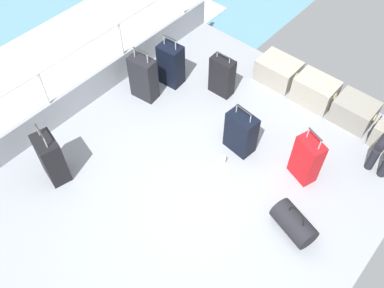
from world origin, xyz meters
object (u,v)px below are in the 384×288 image
Objects in this scene: cargo_crate_2 at (354,111)px; duffel_bag at (294,223)px; cargo_crate_1 at (315,91)px; suitcase_1 at (241,133)px; suitcase_3 at (222,76)px; suitcase_4 at (307,159)px; suitcase_0 at (51,158)px; paper_cup at (223,160)px; cargo_crate_0 at (278,71)px; suitcase_2 at (171,65)px; suitcase_5 at (144,78)px.

duffel_bag is (0.30, -2.07, -0.03)m from cargo_crate_2.
cargo_crate_1 is 1.49m from suitcase_1.
suitcase_3 is 0.87× the size of suitcase_4.
suitcase_1 reaches higher than cargo_crate_2.
suitcase_3 is at bearing 75.83° from suitcase_0.
suitcase_0 is 3.09m from duffel_bag.
suitcase_1 reaches higher than paper_cup.
cargo_crate_2 is 5.97× the size of paper_cup.
suitcase_1 reaches higher than cargo_crate_0.
suitcase_2 reaches higher than suitcase_4.
duffel_bag is (1.61, -2.08, -0.03)m from cargo_crate_0.
cargo_crate_2 is at bearing 54.04° from suitcase_0.
suitcase_1 is 0.43m from paper_cup.
cargo_crate_1 is 0.63m from cargo_crate_2.
cargo_crate_2 is (1.31, -0.01, 0.00)m from cargo_crate_0.
duffel_bag is at bearing -52.35° from cargo_crate_0.
cargo_crate_1 is 0.83× the size of suitcase_1.
suitcase_3 is at bearing 163.52° from suitcase_4.
duffel_bag is 1.28m from paper_cup.
cargo_crate_0 is 2.63m from duffel_bag.
duffel_bag is at bearing -9.02° from suitcase_5.
suitcase_4 reaches higher than paper_cup.
cargo_crate_0 is 1.07× the size of duffel_bag.
cargo_crate_0 is 1.68m from suitcase_2.
suitcase_1 is 0.87× the size of suitcase_5.
duffel_bag is at bearing -66.27° from suitcase_4.
suitcase_1 is at bearing -101.89° from cargo_crate_1.
paper_cup is (1.53, 1.59, -0.30)m from suitcase_0.
suitcase_5 is at bearing -173.42° from suitcase_4.
suitcase_0 is 1.03× the size of suitcase_5.
suitcase_2 is (-1.24, -1.12, 0.16)m from cargo_crate_0.
suitcase_0 is 2.22m from paper_cup.
suitcase_2 is at bearing 79.26° from suitcase_5.
suitcase_0 reaches higher than paper_cup.
suitcase_0 reaches higher than suitcase_3.
cargo_crate_0 is 1.02× the size of cargo_crate_1.
suitcase_2 is 0.98× the size of suitcase_5.
suitcase_4 is (0.90, 0.17, 0.02)m from suitcase_1.
cargo_crate_2 is 0.82× the size of suitcase_3.
suitcase_2 is 1.17× the size of suitcase_3.
suitcase_2 is at bearing 91.78° from suitcase_0.
suitcase_0 is (-2.47, -3.41, 0.17)m from cargo_crate_2.
suitcase_4 is (-0.04, -1.30, 0.15)m from cargo_crate_2.
suitcase_4 is (0.60, -1.28, 0.13)m from cargo_crate_1.
suitcase_5 is at bearing 95.23° from suitcase_0.
suitcase_4 is at bearing 6.58° from suitcase_5.
suitcase_4 is (1.27, -1.32, 0.15)m from cargo_crate_0.
duffel_bag is (0.34, -0.77, -0.19)m from suitcase_4.
cargo_crate_2 is 1.98m from suitcase_3.
duffel_bag is at bearing -81.77° from cargo_crate_2.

